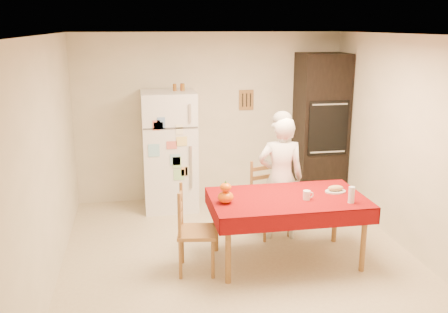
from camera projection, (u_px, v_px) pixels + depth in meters
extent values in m
plane|color=tan|center=(241.00, 260.00, 5.68)|extent=(4.50, 4.50, 0.00)
cube|color=beige|center=(210.00, 117.00, 7.50)|extent=(4.00, 0.02, 2.50)
cube|color=beige|center=(316.00, 240.00, 3.22)|extent=(4.00, 0.02, 2.50)
cube|color=beige|center=(48.00, 163.00, 5.02)|extent=(0.02, 4.50, 2.50)
cube|color=beige|center=(413.00, 146.00, 5.70)|extent=(0.02, 4.50, 2.50)
cube|color=white|center=(243.00, 35.00, 5.04)|extent=(4.00, 4.50, 0.02)
cube|color=brown|center=(246.00, 100.00, 7.52)|extent=(0.22, 0.02, 0.30)
cube|color=white|center=(170.00, 151.00, 7.14)|extent=(0.75, 0.70, 1.70)
cube|color=silver|center=(190.00, 113.00, 6.68)|extent=(0.03, 0.03, 0.25)
cube|color=silver|center=(191.00, 167.00, 6.87)|extent=(0.03, 0.03, 0.60)
cube|color=black|center=(320.00, 127.00, 7.52)|extent=(0.70, 0.60, 2.20)
cube|color=black|center=(328.00, 128.00, 7.21)|extent=(0.59, 0.02, 0.80)
cylinder|color=brown|center=(228.00, 251.00, 5.10)|extent=(0.06, 0.06, 0.71)
cylinder|color=brown|center=(216.00, 223.00, 5.84)|extent=(0.06, 0.06, 0.71)
cylinder|color=brown|center=(363.00, 241.00, 5.35)|extent=(0.06, 0.06, 0.71)
cylinder|color=brown|center=(335.00, 214.00, 6.09)|extent=(0.06, 0.06, 0.71)
cube|color=brown|center=(287.00, 200.00, 5.50)|extent=(1.60, 0.90, 0.04)
cube|color=#5A0508|center=(288.00, 197.00, 5.49)|extent=(1.70, 1.00, 0.01)
cylinder|color=brown|center=(265.00, 226.00, 6.11)|extent=(0.04, 0.04, 0.43)
cylinder|color=brown|center=(251.00, 216.00, 6.40)|extent=(0.04, 0.04, 0.43)
cylinder|color=brown|center=(289.00, 220.00, 6.27)|extent=(0.04, 0.04, 0.43)
cylinder|color=brown|center=(275.00, 212.00, 6.56)|extent=(0.04, 0.04, 0.43)
cube|color=brown|center=(270.00, 201.00, 6.28)|extent=(0.52, 0.51, 0.04)
cube|color=brown|center=(264.00, 178.00, 6.36)|extent=(0.35, 0.13, 0.50)
cylinder|color=brown|center=(213.00, 260.00, 5.22)|extent=(0.04, 0.04, 0.43)
cylinder|color=brown|center=(180.00, 260.00, 5.22)|extent=(0.04, 0.04, 0.43)
cylinder|color=brown|center=(213.00, 245.00, 5.57)|extent=(0.04, 0.04, 0.43)
cylinder|color=brown|center=(182.00, 245.00, 5.56)|extent=(0.04, 0.04, 0.43)
cube|color=brown|center=(197.00, 232.00, 5.33)|extent=(0.46, 0.48, 0.04)
cube|color=brown|center=(180.00, 210.00, 5.27)|extent=(0.08, 0.36, 0.50)
imported|color=silver|center=(281.00, 178.00, 6.11)|extent=(0.61, 0.45, 1.55)
cylinder|color=white|center=(307.00, 195.00, 5.40)|extent=(0.08, 0.08, 0.10)
ellipsoid|color=#DD5705|center=(226.00, 197.00, 5.29)|extent=(0.17, 0.17, 0.13)
ellipsoid|color=#DE6005|center=(226.00, 187.00, 5.26)|extent=(0.12, 0.12, 0.09)
cylinder|color=silver|center=(351.00, 195.00, 5.29)|extent=(0.07, 0.07, 0.18)
cylinder|color=silver|center=(335.00, 191.00, 5.64)|extent=(0.24, 0.24, 0.02)
ellipsoid|color=tan|center=(336.00, 188.00, 5.63)|extent=(0.18, 0.10, 0.06)
cylinder|color=brown|center=(175.00, 87.00, 6.97)|extent=(0.05, 0.05, 0.10)
cylinder|color=brown|center=(182.00, 87.00, 6.99)|extent=(0.05, 0.05, 0.10)
cylinder|color=#895B19|center=(183.00, 87.00, 6.99)|extent=(0.05, 0.05, 0.10)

